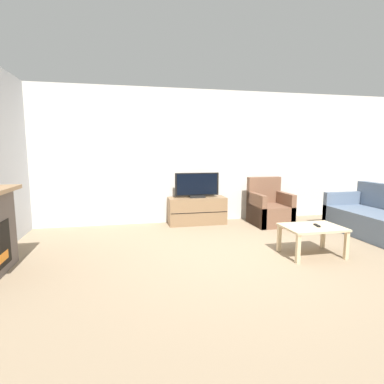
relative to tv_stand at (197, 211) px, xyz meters
name	(u,v)px	position (x,y,z in m)	size (l,w,h in m)	color
ground_plane	(240,257)	(0.15, -2.02, -0.27)	(24.00, 24.00, 0.00)	#89755B
wall_back	(201,157)	(0.15, 0.28, 1.08)	(12.00, 0.06, 2.70)	beige
tv_stand	(197,211)	(0.00, 0.00, 0.00)	(1.15, 0.42, 0.54)	brown
tv	(197,186)	(0.00, 0.00, 0.50)	(0.89, 0.18, 0.49)	black
armchair	(269,209)	(1.42, -0.32, 0.03)	(0.70, 0.76, 0.93)	brown
coffee_table	(312,230)	(1.17, -2.14, 0.09)	(0.81, 0.58, 0.42)	#CCB289
remote	(317,225)	(1.24, -2.14, 0.16)	(0.07, 0.15, 0.02)	black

